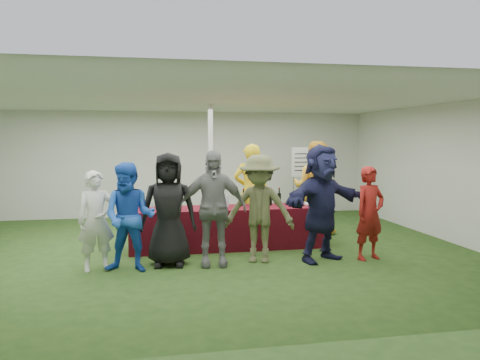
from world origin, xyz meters
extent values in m
plane|color=#284719|center=(0.00, 0.00, 0.00)|extent=(60.00, 60.00, 0.00)
plane|color=white|center=(0.00, 4.00, 1.35)|extent=(10.00, 0.00, 10.00)
plane|color=white|center=(0.00, -4.00, 1.35)|extent=(10.00, 0.00, 10.00)
plane|color=white|center=(5.00, 0.00, 1.35)|extent=(0.00, 8.00, 8.00)
plane|color=white|center=(0.00, 0.00, 2.70)|extent=(10.00, 10.00, 0.00)
cylinder|color=silver|center=(0.50, 1.20, 1.35)|extent=(0.10, 0.10, 2.70)
cube|color=maroon|center=(0.71, 0.17, 0.38)|extent=(3.60, 0.80, 0.75)
cylinder|color=black|center=(1.01, 0.32, 0.86)|extent=(0.07, 0.07, 0.22)
cylinder|color=black|center=(1.01, 0.32, 1.01)|extent=(0.03, 0.03, 0.08)
cylinder|color=maroon|center=(1.01, 0.32, 1.06)|extent=(0.03, 0.03, 0.02)
cylinder|color=black|center=(1.16, 0.33, 0.86)|extent=(0.07, 0.07, 0.22)
cylinder|color=black|center=(1.16, 0.33, 1.01)|extent=(0.03, 0.03, 0.08)
cylinder|color=maroon|center=(1.16, 0.33, 1.06)|extent=(0.03, 0.03, 0.02)
cylinder|color=black|center=(1.24, 0.28, 0.86)|extent=(0.07, 0.07, 0.22)
cylinder|color=black|center=(1.24, 0.28, 1.01)|extent=(0.03, 0.03, 0.08)
cylinder|color=maroon|center=(1.24, 0.28, 1.06)|extent=(0.03, 0.03, 0.02)
cylinder|color=black|center=(1.45, 0.34, 0.86)|extent=(0.07, 0.07, 0.22)
cylinder|color=black|center=(1.45, 0.34, 1.01)|extent=(0.03, 0.03, 0.08)
cylinder|color=maroon|center=(1.45, 0.34, 1.06)|extent=(0.03, 0.03, 0.02)
cylinder|color=black|center=(1.52, 0.30, 0.86)|extent=(0.07, 0.07, 0.22)
cylinder|color=black|center=(1.52, 0.30, 1.01)|extent=(0.03, 0.03, 0.08)
cylinder|color=maroon|center=(1.52, 0.30, 1.06)|extent=(0.03, 0.03, 0.02)
cylinder|color=black|center=(1.71, 0.36, 0.86)|extent=(0.07, 0.07, 0.22)
cylinder|color=black|center=(1.71, 0.36, 1.01)|extent=(0.03, 0.03, 0.08)
cylinder|color=maroon|center=(1.71, 0.36, 1.06)|extent=(0.03, 0.03, 0.02)
cylinder|color=silver|center=(-0.68, -0.09, 0.75)|extent=(0.06, 0.06, 0.00)
cylinder|color=silver|center=(-0.68, -0.09, 0.79)|extent=(0.01, 0.01, 0.07)
cylinder|color=silver|center=(-0.68, -0.09, 0.87)|extent=(0.06, 0.06, 0.08)
cylinder|color=silver|center=(-0.38, -0.09, 0.75)|extent=(0.06, 0.06, 0.00)
cylinder|color=silver|center=(-0.38, -0.09, 0.79)|extent=(0.01, 0.01, 0.07)
cylinder|color=silver|center=(-0.38, -0.09, 0.87)|extent=(0.06, 0.06, 0.08)
cylinder|color=silver|center=(-0.05, -0.07, 0.75)|extent=(0.06, 0.06, 0.00)
cylinder|color=silver|center=(-0.05, -0.07, 0.79)|extent=(0.01, 0.01, 0.07)
cylinder|color=silver|center=(-0.05, -0.07, 0.87)|extent=(0.06, 0.06, 0.08)
cylinder|color=#4D0815|center=(-0.05, -0.07, 0.84)|extent=(0.05, 0.05, 0.02)
cylinder|color=silver|center=(0.41, -0.09, 0.75)|extent=(0.06, 0.06, 0.00)
cylinder|color=silver|center=(0.41, -0.09, 0.79)|extent=(0.01, 0.01, 0.07)
cylinder|color=silver|center=(0.41, -0.09, 0.87)|extent=(0.06, 0.06, 0.08)
cylinder|color=#4D0815|center=(0.41, -0.09, 0.84)|extent=(0.05, 0.05, 0.02)
cylinder|color=silver|center=(0.68, 0.25, 0.85)|extent=(0.07, 0.07, 0.20)
cylinder|color=silver|center=(0.68, 0.25, 0.96)|extent=(0.03, 0.03, 0.03)
cube|color=white|center=(2.31, 0.22, 0.77)|extent=(0.25, 0.18, 0.03)
cylinder|color=slate|center=(2.33, -0.05, 0.84)|extent=(0.24, 0.24, 0.18)
cylinder|color=slate|center=(2.66, 2.51, 0.55)|extent=(0.02, 0.02, 1.10)
cylinder|color=slate|center=(3.06, 2.51, 0.55)|extent=(0.02, 0.02, 1.10)
cube|color=white|center=(2.86, 2.51, 1.45)|extent=(0.50, 0.02, 0.70)
cube|color=black|center=(2.86, 2.49, 1.65)|extent=(0.36, 0.01, 0.02)
cube|color=black|center=(2.86, 2.49, 1.55)|extent=(0.36, 0.01, 0.02)
cube|color=black|center=(2.86, 2.49, 1.45)|extent=(0.36, 0.01, 0.02)
cube|color=black|center=(2.86, 2.49, 1.35)|extent=(0.36, 0.01, 0.02)
cube|color=black|center=(2.86, 2.49, 1.25)|extent=(0.36, 0.01, 0.02)
imported|color=yellow|center=(1.25, 0.79, 0.95)|extent=(0.78, 0.60, 1.91)
imported|color=gold|center=(2.71, 1.15, 0.98)|extent=(1.20, 1.14, 1.96)
imported|color=silver|center=(-1.52, -0.93, 0.76)|extent=(0.63, 0.50, 1.52)
imported|color=blue|center=(-1.02, -1.08, 0.83)|extent=(0.93, 0.81, 1.65)
imported|color=black|center=(-0.43, -0.85, 0.90)|extent=(0.93, 0.65, 1.79)
imported|color=slate|center=(0.25, -0.97, 0.91)|extent=(1.10, 0.53, 1.83)
imported|color=brown|center=(1.02, -0.91, 0.87)|extent=(1.27, 0.95, 1.75)
imported|color=#1A1C3F|center=(2.04, -1.02, 0.96)|extent=(1.85, 1.27, 1.92)
imported|color=maroon|center=(2.86, -1.09, 0.78)|extent=(0.65, 0.52, 1.55)
camera|label=1|loc=(-0.69, -8.21, 2.00)|focal=35.00mm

